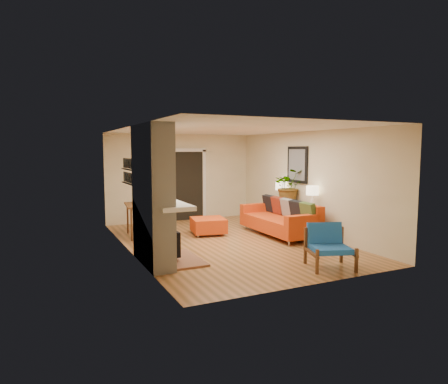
{
  "coord_description": "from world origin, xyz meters",
  "views": [
    {
      "loc": [
        -3.99,
        -8.2,
        2.13
      ],
      "look_at": [
        0.0,
        0.2,
        1.15
      ],
      "focal_mm": 32.0,
      "sensor_mm": 36.0,
      "label": 1
    }
  ],
  "objects_px": {
    "console_table": "(295,210)",
    "lamp_near": "(312,194)",
    "ottoman": "(208,225)",
    "lamp_far": "(281,189)",
    "blue_chair": "(328,243)",
    "houseplant": "(289,186)",
    "sofa": "(282,219)",
    "dining_table": "(145,210)"
  },
  "relations": [
    {
      "from": "lamp_far",
      "to": "houseplant",
      "type": "height_order",
      "value": "houseplant"
    },
    {
      "from": "sofa",
      "to": "ottoman",
      "type": "relative_size",
      "value": 2.48
    },
    {
      "from": "blue_chair",
      "to": "dining_table",
      "type": "relative_size",
      "value": 0.51
    },
    {
      "from": "sofa",
      "to": "ottoman",
      "type": "distance_m",
      "value": 1.87
    },
    {
      "from": "sofa",
      "to": "dining_table",
      "type": "height_order",
      "value": "dining_table"
    },
    {
      "from": "sofa",
      "to": "console_table",
      "type": "bearing_deg",
      "value": 12.91
    },
    {
      "from": "lamp_far",
      "to": "blue_chair",
      "type": "bearing_deg",
      "value": -110.02
    },
    {
      "from": "ottoman",
      "to": "blue_chair",
      "type": "xyz_separation_m",
      "value": [
        0.87,
        -3.53,
        0.19
      ]
    },
    {
      "from": "sofa",
      "to": "lamp_far",
      "type": "bearing_deg",
      "value": 58.61
    },
    {
      "from": "lamp_far",
      "to": "ottoman",
      "type": "bearing_deg",
      "value": 178.58
    },
    {
      "from": "sofa",
      "to": "console_table",
      "type": "relative_size",
      "value": 1.26
    },
    {
      "from": "console_table",
      "to": "lamp_near",
      "type": "height_order",
      "value": "lamp_near"
    },
    {
      "from": "lamp_near",
      "to": "lamp_far",
      "type": "height_order",
      "value": "same"
    },
    {
      "from": "ottoman",
      "to": "sofa",
      "type": "bearing_deg",
      "value": -26.6
    },
    {
      "from": "sofa",
      "to": "ottoman",
      "type": "bearing_deg",
      "value": 153.4
    },
    {
      "from": "console_table",
      "to": "blue_chair",
      "type": "bearing_deg",
      "value": -114.29
    },
    {
      "from": "blue_chair",
      "to": "houseplant",
      "type": "xyz_separation_m",
      "value": [
        1.26,
        3.07,
        0.76
      ]
    },
    {
      "from": "blue_chair",
      "to": "houseplant",
      "type": "distance_m",
      "value": 3.41
    },
    {
      "from": "console_table",
      "to": "houseplant",
      "type": "xyz_separation_m",
      "value": [
        -0.01,
        0.27,
        0.61
      ]
    },
    {
      "from": "houseplant",
      "to": "ottoman",
      "type": "bearing_deg",
      "value": 167.89
    },
    {
      "from": "sofa",
      "to": "console_table",
      "type": "xyz_separation_m",
      "value": [
        0.48,
        0.11,
        0.17
      ]
    },
    {
      "from": "lamp_far",
      "to": "console_table",
      "type": "bearing_deg",
      "value": -90.0
    },
    {
      "from": "ottoman",
      "to": "lamp_far",
      "type": "height_order",
      "value": "lamp_far"
    },
    {
      "from": "ottoman",
      "to": "blue_chair",
      "type": "relative_size",
      "value": 0.99
    },
    {
      "from": "console_table",
      "to": "lamp_near",
      "type": "xyz_separation_m",
      "value": [
        0.0,
        -0.69,
        0.49
      ]
    },
    {
      "from": "dining_table",
      "to": "lamp_far",
      "type": "xyz_separation_m",
      "value": [
        3.64,
        -0.55,
        0.42
      ]
    },
    {
      "from": "dining_table",
      "to": "houseplant",
      "type": "distance_m",
      "value": 3.79
    },
    {
      "from": "ottoman",
      "to": "lamp_near",
      "type": "height_order",
      "value": "lamp_near"
    },
    {
      "from": "console_table",
      "to": "sofa",
      "type": "bearing_deg",
      "value": -167.09
    },
    {
      "from": "sofa",
      "to": "blue_chair",
      "type": "distance_m",
      "value": 2.81
    },
    {
      "from": "ottoman",
      "to": "console_table",
      "type": "xyz_separation_m",
      "value": [
        2.14,
        -0.72,
        0.34
      ]
    },
    {
      "from": "ottoman",
      "to": "dining_table",
      "type": "height_order",
      "value": "dining_table"
    },
    {
      "from": "sofa",
      "to": "lamp_far",
      "type": "height_order",
      "value": "lamp_far"
    },
    {
      "from": "dining_table",
      "to": "lamp_far",
      "type": "relative_size",
      "value": 3.44
    },
    {
      "from": "lamp_far",
      "to": "dining_table",
      "type": "bearing_deg",
      "value": 171.41
    },
    {
      "from": "dining_table",
      "to": "blue_chair",
      "type": "bearing_deg",
      "value": -59.47
    },
    {
      "from": "dining_table",
      "to": "lamp_near",
      "type": "relative_size",
      "value": 3.44
    },
    {
      "from": "lamp_near",
      "to": "dining_table",
      "type": "bearing_deg",
      "value": 152.27
    },
    {
      "from": "ottoman",
      "to": "lamp_far",
      "type": "bearing_deg",
      "value": -1.42
    },
    {
      "from": "ottoman",
      "to": "lamp_near",
      "type": "distance_m",
      "value": 2.7
    },
    {
      "from": "dining_table",
      "to": "console_table",
      "type": "relative_size",
      "value": 1.0
    },
    {
      "from": "ottoman",
      "to": "houseplant",
      "type": "height_order",
      "value": "houseplant"
    }
  ]
}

